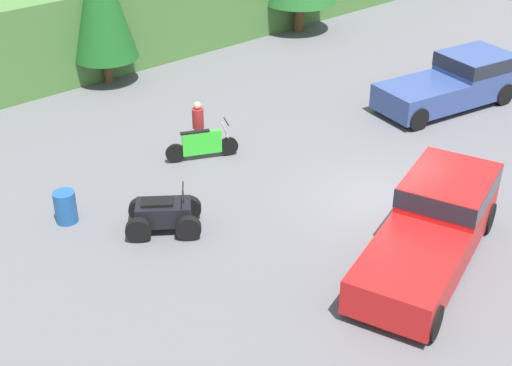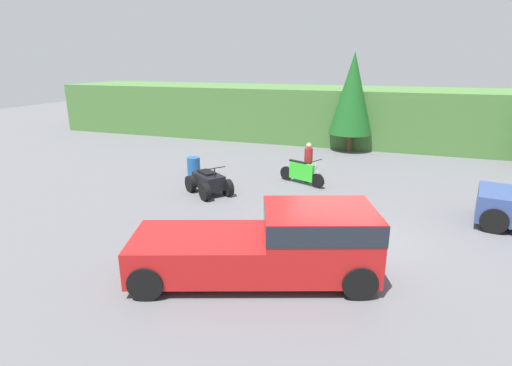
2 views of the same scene
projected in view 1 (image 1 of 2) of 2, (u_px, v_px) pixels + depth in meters
The scene contains 8 objects.
ground_plane at pixel (384, 203), 19.74m from camera, with size 80.00×80.00×0.00m, color #5B5B60.
hillside_backdrop at pixel (90, 15), 29.42m from camera, with size 44.00×6.00×3.37m.
pickup_truck_red at pixel (435, 223), 17.14m from camera, with size 6.02×3.81×1.75m.
pickup_truck_second at pixel (456, 80), 25.16m from camera, with size 5.37×2.86×1.75m.
dirt_bike at pixel (202, 145), 21.76m from camera, with size 2.11×1.11×1.17m.
quad_atv at pixel (164, 215), 18.35m from camera, with size 2.25×2.10×1.17m.
rider_person at pixel (198, 125), 21.91m from camera, with size 0.43×0.43×1.71m.
steel_barrel at pixel (65, 207), 18.71m from camera, with size 0.58×0.58×0.88m.
Camera 1 is at (-13.66, -10.46, 10.31)m, focal length 50.00 mm.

